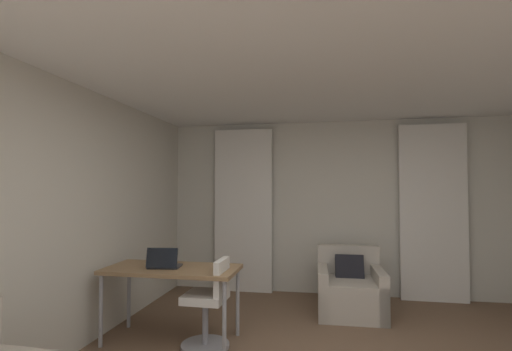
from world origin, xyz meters
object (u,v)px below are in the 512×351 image
desk (172,273)px  desk_chair (209,308)px  armchair (350,291)px  laptop (164,263)px

desk → desk_chair: desk_chair is taller
armchair → desk_chair: bearing=-138.2°
armchair → laptop: laptop is taller
desk_chair → laptop: bearing=174.6°
desk → laptop: (-0.07, -0.04, 0.11)m
desk → desk_chair: (0.44, -0.09, -0.30)m
desk_chair → armchair: bearing=41.8°
laptop → desk_chair: bearing=-5.4°
desk → laptop: 0.14m
desk → desk_chair: 0.54m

